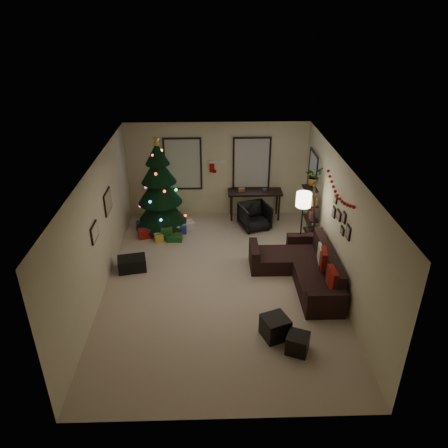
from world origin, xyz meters
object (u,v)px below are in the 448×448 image
(sofa, at_px, (304,269))
(desk, at_px, (255,194))
(desk_chair, at_px, (255,216))
(bookshelf, at_px, (311,214))
(christmas_tree, at_px, (160,191))

(sofa, height_order, desk, sofa)
(desk, xyz_separation_m, desk_chair, (-0.05, -0.65, -0.37))
(sofa, xyz_separation_m, desk_chair, (-0.87, 2.48, 0.08))
(desk_chair, bearing_deg, bookshelf, -53.68)
(sofa, relative_size, desk, 1.66)
(sofa, xyz_separation_m, desk, (-0.82, 3.13, 0.45))
(christmas_tree, xyz_separation_m, desk, (2.58, 0.57, -0.37))
(sofa, bearing_deg, desk, 104.62)
(bookshelf, bearing_deg, desk_chair, 144.77)
(christmas_tree, relative_size, bookshelf, 1.47)
(sofa, bearing_deg, bookshelf, 74.42)
(sofa, bearing_deg, desk_chair, 109.36)
(christmas_tree, bearing_deg, bookshelf, -14.62)
(desk, bearing_deg, bookshelf, -51.50)
(desk_chair, relative_size, bookshelf, 0.39)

